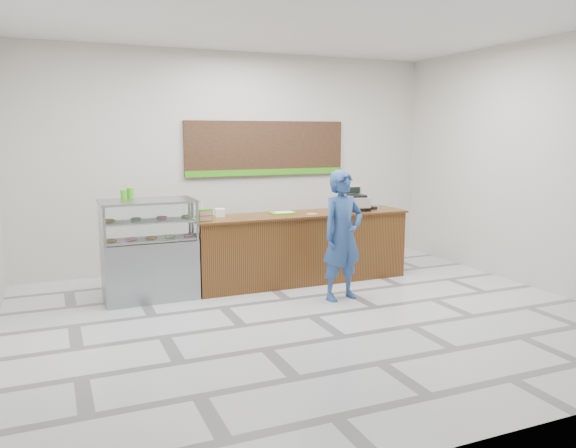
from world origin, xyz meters
name	(u,v)px	position (x,y,z in m)	size (l,w,h in m)	color
floor	(312,316)	(0.00, 0.00, 0.00)	(7.00, 7.00, 0.00)	silver
back_wall	(235,161)	(0.00, 3.00, 1.75)	(7.00, 7.00, 0.00)	beige
ceiling	(314,15)	(0.00, 0.00, 3.50)	(7.00, 7.00, 0.00)	silver
sales_counter	(301,247)	(0.55, 1.55, 0.52)	(3.26, 0.76, 1.03)	brown
display_case	(149,249)	(-1.67, 1.55, 0.68)	(1.22, 0.72, 1.33)	gray
menu_board	(267,149)	(0.55, 2.96, 1.93)	(2.80, 0.06, 0.90)	black
cash_register	(354,202)	(1.42, 1.52, 1.17)	(0.43, 0.45, 0.36)	black
card_terminal	(372,208)	(1.77, 1.56, 1.05)	(0.08, 0.17, 0.04)	black
serving_tray	(282,213)	(0.29, 1.64, 1.04)	(0.37, 0.27, 0.02)	#52B007
napkin_box	(220,213)	(-0.64, 1.72, 1.09)	(0.13, 0.13, 0.11)	white
straw_cup	(202,213)	(-0.90, 1.68, 1.09)	(0.08, 0.08, 0.13)	silver
promo_box	(205,215)	(-0.95, 1.37, 1.11)	(0.19, 0.12, 0.17)	#3A9D15
donut_decal	(312,214)	(0.66, 1.42, 1.03)	(0.16, 0.16, 0.00)	#DC6790
green_cup_left	(124,195)	(-1.95, 1.71, 1.39)	(0.08, 0.08, 0.13)	#3A9D15
green_cup_right	(130,193)	(-1.85, 1.81, 1.40)	(0.09, 0.09, 0.14)	#3A9D15
customer	(342,236)	(0.68, 0.51, 0.86)	(0.63, 0.41, 1.72)	#294A86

